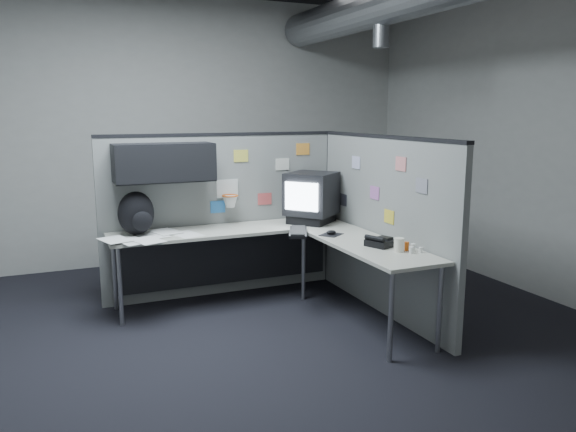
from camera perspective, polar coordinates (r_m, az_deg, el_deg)
name	(u,v)px	position (r m, az deg, el deg)	size (l,w,h in m)	color
room	(343,79)	(4.66, 5.64, 13.73)	(5.62, 5.62, 3.22)	black
partition_back	(208,198)	(5.56, -8.10, 1.78)	(2.44, 0.42, 1.63)	slate
partition_right	(382,224)	(5.21, 9.52, -0.83)	(0.07, 2.23, 1.63)	slate
desk	(266,244)	(5.26, -2.25, -2.88)	(2.31, 2.11, 0.73)	beige
monitor	(311,197)	(5.64, 2.40, 1.95)	(0.62, 0.62, 0.51)	black
keyboard	(298,232)	(5.15, 1.03, -1.62)	(0.33, 0.47, 0.04)	black
mouse	(331,233)	(5.12, 4.40, -1.76)	(0.25, 0.24, 0.04)	black
phone	(380,242)	(4.73, 9.31, -2.63)	(0.24, 0.26, 0.10)	black
bottles	(412,248)	(4.60, 12.47, -3.20)	(0.12, 0.14, 0.07)	silver
cup	(399,245)	(4.57, 11.21, -2.90)	(0.08, 0.08, 0.11)	silver
papers	(151,237)	(5.12, -13.79, -2.09)	(0.93, 0.67, 0.02)	white
backpack	(137,214)	(5.25, -15.12, 0.20)	(0.35, 0.32, 0.40)	black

